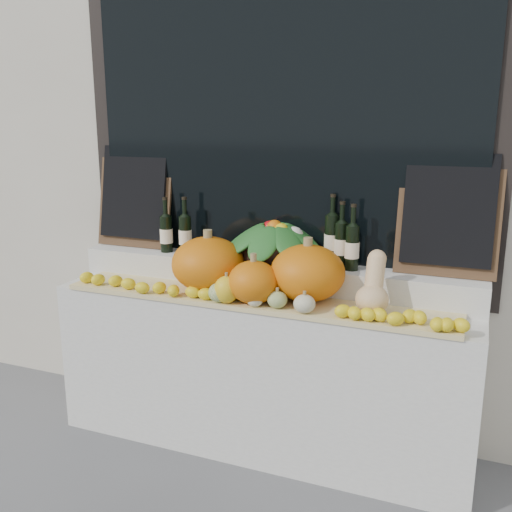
% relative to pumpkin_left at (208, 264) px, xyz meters
% --- Properties ---
extents(storefront_facade, '(7.00, 0.94, 4.50)m').
position_rel_pumpkin_left_xyz_m(storefront_facade, '(0.27, 0.80, 1.19)').
color(storefront_facade, beige).
rests_on(storefront_facade, ground).
extents(display_sill, '(2.30, 0.55, 0.88)m').
position_rel_pumpkin_left_xyz_m(display_sill, '(0.27, 0.08, -0.61)').
color(display_sill, silver).
rests_on(display_sill, ground).
extents(rear_tier, '(2.30, 0.25, 0.16)m').
position_rel_pumpkin_left_xyz_m(rear_tier, '(0.27, 0.23, -0.09)').
color(rear_tier, silver).
rests_on(rear_tier, display_sill).
extents(straw_bedding, '(2.10, 0.32, 0.02)m').
position_rel_pumpkin_left_xyz_m(straw_bedding, '(0.27, -0.04, -0.16)').
color(straw_bedding, tan).
rests_on(straw_bedding, display_sill).
extents(pumpkin_left, '(0.45, 0.45, 0.30)m').
position_rel_pumpkin_left_xyz_m(pumpkin_left, '(0.00, 0.00, 0.00)').
color(pumpkin_left, orange).
rests_on(pumpkin_left, straw_bedding).
extents(pumpkin_right, '(0.49, 0.49, 0.29)m').
position_rel_pumpkin_left_xyz_m(pumpkin_right, '(0.55, 0.03, -0.00)').
color(pumpkin_right, orange).
rests_on(pumpkin_right, straw_bedding).
extents(pumpkin_center, '(0.32, 0.32, 0.22)m').
position_rel_pumpkin_left_xyz_m(pumpkin_center, '(0.31, -0.11, -0.04)').
color(pumpkin_center, orange).
rests_on(pumpkin_center, straw_bedding).
extents(butternut_squash, '(0.16, 0.21, 0.30)m').
position_rel_pumpkin_left_xyz_m(butternut_squash, '(0.90, -0.03, -0.03)').
color(butternut_squash, '#E2B885').
rests_on(butternut_squash, straw_bedding).
extents(decorative_gourds, '(0.56, 0.13, 0.16)m').
position_rel_pumpkin_left_xyz_m(decorative_gourds, '(0.30, -0.16, -0.09)').
color(decorative_gourds, '#407122').
rests_on(decorative_gourds, straw_bedding).
extents(lemon_heap, '(2.20, 0.16, 0.06)m').
position_rel_pumpkin_left_xyz_m(lemon_heap, '(0.27, -0.15, -0.12)').
color(lemon_heap, yellow).
rests_on(lemon_heap, straw_bedding).
extents(produce_bowl, '(0.60, 0.60, 0.25)m').
position_rel_pumpkin_left_xyz_m(produce_bowl, '(0.30, 0.22, 0.11)').
color(produce_bowl, black).
rests_on(produce_bowl, rear_tier).
extents(wine_bottle_far_left, '(0.08, 0.08, 0.33)m').
position_rel_pumpkin_left_xyz_m(wine_bottle_far_left, '(-0.38, 0.22, 0.10)').
color(wine_bottle_far_left, black).
rests_on(wine_bottle_far_left, rear_tier).
extents(wine_bottle_near_left, '(0.08, 0.08, 0.34)m').
position_rel_pumpkin_left_xyz_m(wine_bottle_near_left, '(-0.25, 0.21, 0.10)').
color(wine_bottle_near_left, black).
rests_on(wine_bottle_near_left, rear_tier).
extents(wine_bottle_tall, '(0.08, 0.08, 0.39)m').
position_rel_pumpkin_left_xyz_m(wine_bottle_tall, '(0.61, 0.29, 0.13)').
color(wine_bottle_tall, black).
rests_on(wine_bottle_tall, rear_tier).
extents(wine_bottle_near_right, '(0.08, 0.08, 0.35)m').
position_rel_pumpkin_left_xyz_m(wine_bottle_near_right, '(0.66, 0.26, 0.11)').
color(wine_bottle_near_right, black).
rests_on(wine_bottle_near_right, rear_tier).
extents(wine_bottle_far_right, '(0.08, 0.08, 0.35)m').
position_rel_pumpkin_left_xyz_m(wine_bottle_far_right, '(0.73, 0.21, 0.11)').
color(wine_bottle_far_right, black).
rests_on(wine_bottle_far_right, rear_tier).
extents(chalkboard_left, '(0.50, 0.14, 0.61)m').
position_rel_pumpkin_left_xyz_m(chalkboard_left, '(-0.65, 0.30, 0.31)').
color(chalkboard_left, '#4C331E').
rests_on(chalkboard_left, rear_tier).
extents(chalkboard_right, '(0.50, 0.14, 0.61)m').
position_rel_pumpkin_left_xyz_m(chalkboard_right, '(1.19, 0.30, 0.31)').
color(chalkboard_right, '#4C331E').
rests_on(chalkboard_right, rear_tier).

